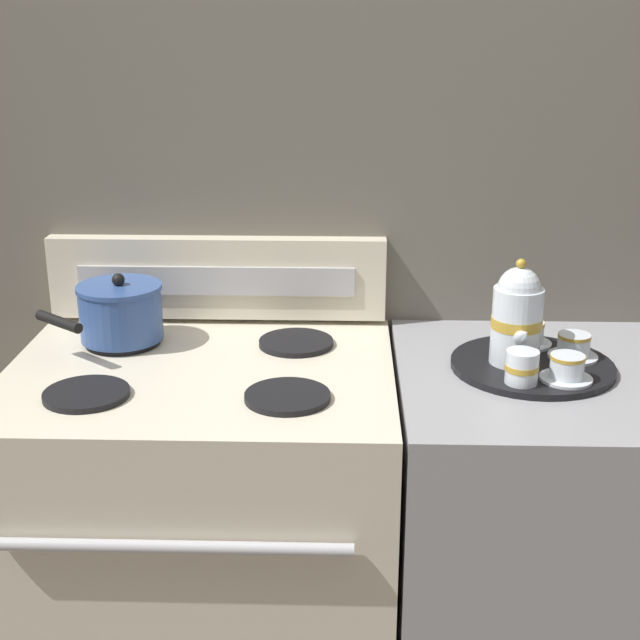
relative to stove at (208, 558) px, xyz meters
The scene contains 11 objects.
wall_back 0.80m from the stove, 47.10° to the left, with size 6.00×0.05×2.20m.
stove is the anchor object (origin of this frame).
control_panel 0.63m from the stove, 90.00° to the left, with size 0.78×0.05×0.19m.
side_counter 0.73m from the stove, ahead, with size 0.63×0.64×0.91m.
saucepan 0.58m from the stove, 143.47° to the left, with size 0.25×0.27×0.15m.
serving_tray 0.82m from the stove, ahead, with size 0.33×0.33×0.01m.
teapot 0.86m from the stove, ahead, with size 0.10×0.16×0.22m.
teacup_left 0.88m from the stove, ahead, with size 0.10×0.10×0.05m.
teacup_right 0.86m from the stove, 10.48° to the left, with size 0.10×0.10×0.05m.
teacup_front 0.92m from the stove, ahead, with size 0.10×0.10×0.05m.
creamer_jug 0.82m from the stove, ahead, with size 0.07×0.07×0.07m.
Camera 1 is at (-0.02, -1.68, 1.60)m, focal length 50.00 mm.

